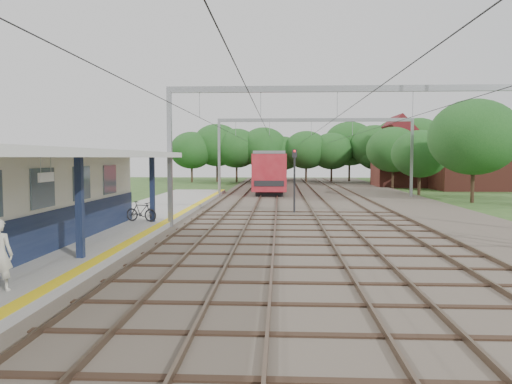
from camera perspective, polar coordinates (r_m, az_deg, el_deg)
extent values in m
plane|color=#2D4C1E|center=(10.09, 0.03, -16.57)|extent=(160.00, 160.00, 0.00)
cube|color=#473D33|center=(39.76, 7.88, -1.12)|extent=(18.00, 90.00, 0.10)
cube|color=gray|center=(24.98, -15.86, -3.94)|extent=(5.00, 52.00, 0.35)
cube|color=yellow|center=(24.34, -10.83, -3.63)|extent=(0.45, 52.00, 0.01)
cube|color=beige|center=(18.97, -26.77, -0.97)|extent=(3.20, 18.00, 3.40)
cube|color=#121D3B|center=(18.34, -22.26, -4.14)|extent=(0.06, 18.00, 1.40)
cube|color=slate|center=(18.19, -22.35, 0.54)|extent=(0.05, 16.00, 1.30)
cube|color=#121D3B|center=(16.77, -19.51, -1.71)|extent=(0.22, 0.22, 3.20)
cube|color=#121D3B|center=(25.30, -11.77, 0.27)|extent=(0.22, 0.22, 3.20)
cube|color=silver|center=(17.51, -25.41, 4.00)|extent=(6.40, 20.00, 0.24)
cube|color=white|center=(14.92, -22.86, 1.58)|extent=(0.06, 0.85, 0.26)
cube|color=brown|center=(39.86, -3.97, -0.90)|extent=(0.07, 88.00, 0.15)
cube|color=brown|center=(39.72, -1.91, -0.91)|extent=(0.07, 88.00, 0.15)
cube|color=brown|center=(39.62, 0.34, -0.92)|extent=(0.07, 88.00, 0.15)
cube|color=brown|center=(39.59, 2.42, -0.92)|extent=(0.07, 88.00, 0.15)
cube|color=brown|center=(39.64, 5.70, -0.93)|extent=(0.07, 88.00, 0.15)
cube|color=brown|center=(39.74, 7.76, -0.94)|extent=(0.07, 88.00, 0.15)
cube|color=brown|center=(39.98, 10.86, -0.94)|extent=(0.07, 88.00, 0.15)
cube|color=brown|center=(40.21, 12.88, -0.94)|extent=(0.07, 88.00, 0.15)
cube|color=gray|center=(25.04, -9.83, 3.81)|extent=(0.22, 0.22, 7.00)
cube|color=gray|center=(24.85, 9.99, 11.55)|extent=(17.00, 0.20, 0.30)
cube|color=gray|center=(44.78, -4.23, 3.89)|extent=(0.22, 0.22, 7.00)
cube|color=gray|center=(45.92, 17.37, 3.73)|extent=(0.22, 0.22, 7.00)
cube|color=gray|center=(44.67, 6.74, 8.18)|extent=(17.00, 0.20, 0.30)
cylinder|color=black|center=(39.69, -2.97, 6.78)|extent=(0.02, 88.00, 0.02)
cylinder|color=black|center=(39.50, 1.40, 6.80)|extent=(0.02, 88.00, 0.02)
cylinder|color=black|center=(39.59, 6.79, 6.77)|extent=(0.02, 88.00, 0.02)
cylinder|color=black|center=(40.00, 11.98, 6.68)|extent=(0.02, 88.00, 0.02)
cylinder|color=#382619|center=(71.24, -5.67, 2.25)|extent=(0.28, 0.28, 2.88)
ellipsoid|color=#184518|center=(71.23, -5.69, 5.08)|extent=(6.72, 6.72, 5.76)
cylinder|color=#382619|center=(72.62, -0.75, 2.15)|extent=(0.28, 0.28, 2.52)
ellipsoid|color=#184518|center=(72.58, -0.75, 4.59)|extent=(5.88, 5.88, 5.04)
cylinder|color=#382619|center=(69.49, 4.05, 2.36)|extent=(0.28, 0.28, 3.24)
ellipsoid|color=#184518|center=(69.49, 4.06, 5.63)|extent=(7.56, 7.56, 6.48)
cylinder|color=#382619|center=(71.87, 8.80, 2.16)|extent=(0.28, 0.28, 2.70)
ellipsoid|color=#184518|center=(71.85, 8.83, 4.79)|extent=(6.30, 6.30, 5.40)
cylinder|color=#382619|center=(49.53, 19.25, 1.10)|extent=(0.28, 0.28, 2.52)
ellipsoid|color=#184518|center=(49.49, 19.33, 4.66)|extent=(5.88, 5.88, 5.04)
cylinder|color=#382619|center=(65.12, 15.69, 1.96)|extent=(0.28, 0.28, 2.88)
ellipsoid|color=#184518|center=(65.11, 15.74, 5.06)|extent=(6.72, 6.72, 5.76)
cube|color=brown|center=(59.14, 23.12, 2.39)|extent=(7.00, 6.00, 4.50)
cube|color=maroon|center=(59.16, 23.20, 5.44)|extent=(4.99, 6.12, 4.99)
cube|color=brown|center=(63.39, 16.99, 2.84)|extent=(8.00, 6.00, 5.00)
cube|color=maroon|center=(63.42, 17.05, 5.91)|extent=(5.52, 6.12, 5.52)
imported|color=black|center=(25.55, -12.99, -2.18)|extent=(1.74, 0.85, 1.01)
cube|color=black|center=(52.60, 1.73, 0.44)|extent=(2.44, 17.39, 0.44)
cube|color=maroon|center=(52.51, 1.73, 2.51)|extent=(3.05, 18.90, 3.33)
cube|color=black|center=(52.51, 1.73, 2.89)|extent=(3.09, 17.39, 0.95)
cube|color=slate|center=(52.50, 1.74, 4.45)|extent=(2.80, 18.90, 0.28)
cube|color=black|center=(72.07, 2.01, 1.39)|extent=(2.44, 17.39, 0.44)
cube|color=maroon|center=(72.01, 2.01, 2.90)|extent=(3.05, 18.90, 3.33)
cube|color=black|center=(72.00, 2.01, 3.18)|extent=(3.09, 17.39, 0.95)
cube|color=slate|center=(72.00, 2.02, 4.32)|extent=(2.80, 18.90, 0.28)
cylinder|color=black|center=(31.29, 4.41, 0.84)|extent=(0.13, 0.13, 3.70)
cube|color=black|center=(31.24, 4.43, 4.41)|extent=(0.30, 0.20, 0.51)
sphere|color=red|center=(31.14, 4.44, 4.69)|extent=(0.13, 0.13, 0.13)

